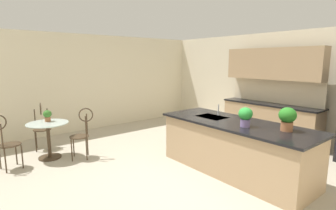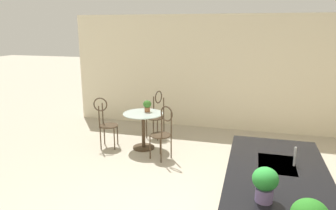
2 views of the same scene
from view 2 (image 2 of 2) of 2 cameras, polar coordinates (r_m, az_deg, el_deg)
name	(u,v)px [view 2 (image 2 of 2)]	position (r m, az deg, el deg)	size (l,w,h in m)	color
wall_left_window	(230,73)	(7.59, 11.16, 5.62)	(0.12, 7.80, 2.70)	beige
bistro_table	(143,127)	(6.40, -4.47, -4.02)	(0.80, 0.80, 0.74)	#3D2D1E
chair_near_window	(157,112)	(7.00, -2.08, -1.32)	(0.52, 0.46, 1.04)	#3D2D1E
chair_by_island	(106,120)	(6.53, -11.17, -2.72)	(0.45, 0.51, 1.04)	#3D2D1E
chair_toward_desk	(163,130)	(5.81, -0.94, -4.54)	(0.51, 0.52, 1.04)	#3D2D1E
sink_faucet	(295,156)	(3.78, 21.88, -8.61)	(0.02, 0.02, 0.22)	#B2B5BA
potted_plant_on_table	(147,105)	(6.38, -3.77, -0.05)	(0.17, 0.17, 0.23)	#9E603D
potted_plant_counter_near	(265,182)	(2.95, 17.09, -13.19)	(0.23, 0.23, 0.32)	#7A669E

